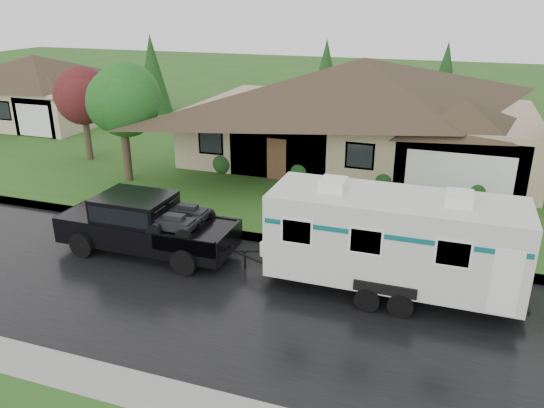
{
  "coord_description": "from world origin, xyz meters",
  "views": [
    {
      "loc": [
        6.93,
        -15.12,
        8.7
      ],
      "look_at": [
        0.96,
        2.0,
        1.64
      ],
      "focal_mm": 35.0,
      "sensor_mm": 36.0,
      "label": 1
    }
  ],
  "objects": [
    {
      "name": "house_far",
      "position": [
        -21.78,
        15.85,
        2.97
      ],
      "size": [
        10.8,
        8.64,
        5.8
      ],
      "color": "#C4B291",
      "rests_on": "lawn"
    },
    {
      "name": "shrub_row",
      "position": [
        2.0,
        9.3,
        0.65
      ],
      "size": [
        13.6,
        1.0,
        1.0
      ],
      "color": "#143814",
      "rests_on": "lawn"
    },
    {
      "name": "curb",
      "position": [
        0.0,
        2.25,
        0.07
      ],
      "size": [
        140.0,
        0.5,
        0.15
      ],
      "primitive_type": "cube",
      "color": "gray",
      "rests_on": "ground"
    },
    {
      "name": "tree_red",
      "position": [
        -12.42,
        8.91,
        3.57
      ],
      "size": [
        2.98,
        2.98,
        4.93
      ],
      "color": "#382B1E",
      "rests_on": "lawn"
    },
    {
      "name": "road",
      "position": [
        0.0,
        -2.0,
        0.01
      ],
      "size": [
        140.0,
        8.0,
        0.01
      ],
      "primitive_type": "cube",
      "color": "black",
      "rests_on": "ground"
    },
    {
      "name": "tree_left_green",
      "position": [
        -8.22,
        6.44,
        4.13
      ],
      "size": [
        3.47,
        3.47,
        5.75
      ],
      "color": "#382B1E",
      "rests_on": "lawn"
    },
    {
      "name": "pickup_truck",
      "position": [
        -3.21,
        -0.1,
        1.15
      ],
      "size": [
        6.46,
        2.45,
        2.15
      ],
      "color": "black",
      "rests_on": "ground"
    },
    {
      "name": "travel_trailer",
      "position": [
        5.6,
        -0.1,
        1.9
      ],
      "size": [
        7.96,
        2.8,
        3.57
      ],
      "color": "silver",
      "rests_on": "ground"
    },
    {
      "name": "lawn",
      "position": [
        0.0,
        15.0,
        0.07
      ],
      "size": [
        140.0,
        26.0,
        0.15
      ],
      "primitive_type": "cube",
      "color": "#26591C",
      "rests_on": "ground"
    },
    {
      "name": "house_main",
      "position": [
        2.29,
        13.84,
        3.59
      ],
      "size": [
        19.44,
        10.8,
        6.9
      ],
      "color": "gray",
      "rests_on": "lawn"
    },
    {
      "name": "ground",
      "position": [
        0.0,
        0.0,
        0.0
      ],
      "size": [
        140.0,
        140.0,
        0.0
      ],
      "primitive_type": "plane",
      "color": "#26591C",
      "rests_on": "ground"
    }
  ]
}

